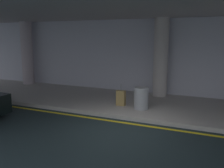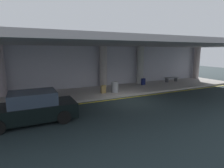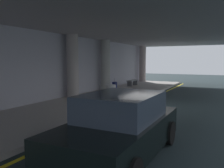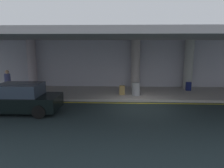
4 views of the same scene
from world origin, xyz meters
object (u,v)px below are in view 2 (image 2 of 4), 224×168
Objects in this scene: car_black at (32,108)px; support_column_center at (140,65)px; suitcase_upright_primary at (143,82)px; support_column_left_mid at (103,67)px; support_column_far_left at (0,71)px; trash_bin_steel at (115,87)px; bench_metal at (171,79)px; support_column_right_mid at (197,63)px; suitcase_upright_secondary at (103,89)px.

support_column_center is at bearing -151.45° from car_black.
support_column_left_mid is at bearing 168.26° from suitcase_upright_primary.
support_column_far_left reaches higher than trash_bin_steel.
support_column_far_left is at bearing 180.00° from support_column_center.
bench_metal is 1.88× the size of trash_bin_steel.
car_black is at bearing -73.86° from support_column_far_left.
support_column_right_mid is 12.45m from trash_bin_steel.
trash_bin_steel is at bearing -92.55° from support_column_left_mid.
support_column_left_mid is 2.89m from trash_bin_steel.
trash_bin_steel is (-7.64, -1.83, 0.07)m from bench_metal.
support_column_left_mid is 8.75m from car_black.
suitcase_upright_primary is at bearing 23.33° from trash_bin_steel.
support_column_center is at bearing 79.10° from suitcase_upright_primary.
suitcase_upright_primary reaches higher than trash_bin_steel.
car_black is at bearing -152.66° from suitcase_upright_primary.
car_black is 4.56× the size of suitcase_upright_secondary.
support_column_left_mid is 4.06× the size of suitcase_upright_secondary.
suitcase_upright_secondary is 8.72m from bench_metal.
suitcase_upright_secondary is at bearing -154.60° from support_column_center.
support_column_left_mid reaches higher than suitcase_upright_secondary.
suitcase_upright_primary is at bearing -178.06° from bench_metal.
car_black is 6.36m from suitcase_upright_secondary.
support_column_far_left is 20.00m from support_column_right_mid.
support_column_center is at bearing 168.76° from bench_metal.
support_column_right_mid reaches higher than suitcase_upright_primary.
support_column_left_mid reaches higher than trash_bin_steel.
support_column_far_left is 8.40m from trash_bin_steel.
support_column_left_mid is 1.00× the size of support_column_center.
support_column_left_mid is at bearing 174.68° from bench_metal.
support_column_center is 4.06× the size of suitcase_upright_secondary.
car_black is at bearing -149.88° from support_column_center.
support_column_far_left reaches higher than car_black.
suitcase_upright_primary is at bearing -154.64° from car_black.
suitcase_upright_primary is at bearing -101.33° from support_column_center.
suitcase_upright_secondary is 0.56× the size of bench_metal.
support_column_center is (12.00, 0.00, 0.00)m from support_column_far_left.
support_column_center is 4.06× the size of suitcase_upright_primary.
bench_metal is at bearing 2.36° from suitcase_upright_primary.
support_column_right_mid is 8.35m from suitcase_upright_primary.
support_column_left_mid is at bearing 0.00° from support_column_far_left.
suitcase_upright_secondary is at bearing -161.78° from suitcase_upright_primary.
support_column_far_left is 6.33m from car_black.
car_black is at bearing -159.14° from bench_metal.
support_column_center is 1.00× the size of support_column_right_mid.
car_black is at bearing -161.94° from support_column_right_mid.
support_column_left_mid is at bearing 180.00° from support_column_center.
support_column_far_left reaches higher than suitcase_upright_primary.
support_column_center is 1.73m from suitcase_upright_primary.
support_column_center is 3.89m from bench_metal.
trash_bin_steel is (0.91, -0.14, 0.11)m from suitcase_upright_secondary.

